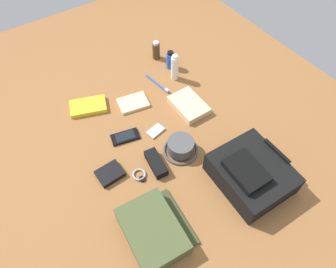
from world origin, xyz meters
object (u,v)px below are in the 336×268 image
toiletry_pouch (153,230)px  toothpaste_tube (175,68)px  media_player (155,131)px  sunglasses_case (156,163)px  wristwatch (140,175)px  wallet (110,174)px  cologne_bottle (156,51)px  notepad (133,103)px  bucket_hat (181,147)px  paperback_novel (88,106)px  backpack (251,173)px  deodorant_spray (170,60)px  cell_phone (125,137)px  toothbrush (159,85)px  folded_towel (189,105)px

toiletry_pouch → toothpaste_tube: toothpaste_tube is taller
media_player → sunglasses_case: size_ratio=0.66×
wristwatch → wallet: (-0.08, -0.10, 0.01)m
cologne_bottle → notepad: bearing=-50.9°
bucket_hat → paperback_novel: bucket_hat is taller
toiletry_pouch → cologne_bottle: cologne_bottle is taller
paperback_novel → wallet: bearing=-12.3°
toothpaste_tube → toiletry_pouch: bearing=-40.0°
wallet → cologne_bottle: bearing=130.4°
backpack → cologne_bottle: (-0.92, 0.11, -0.01)m
toothpaste_tube → media_player: size_ratio=1.69×
toiletry_pouch → deodorant_spray: size_ratio=2.64×
media_player → sunglasses_case: sunglasses_case is taller
cell_phone → wristwatch: size_ratio=2.03×
toothbrush → cologne_bottle: bearing=150.3°
cell_phone → wallet: wallet is taller
bucket_hat → wallet: bearing=-101.9°
toothbrush → toiletry_pouch: bearing=-34.3°
paperback_novel → sunglasses_case: sunglasses_case is taller
backpack → paperback_novel: size_ratio=1.54×
notepad → backpack: bearing=26.7°
backpack → toothpaste_tube: size_ratio=2.05×
media_player → notepad: (-0.22, 0.00, 0.00)m
folded_towel → wristwatch: bearing=-64.0°
cologne_bottle → folded_towel: size_ratio=0.56×
backpack → media_player: 0.49m
paperback_novel → toothbrush: size_ratio=1.11×
media_player → toothbrush: toothbrush is taller
bucket_hat → sunglasses_case: 0.14m
toiletry_pouch → wristwatch: size_ratio=4.03×
toothpaste_tube → cell_phone: bearing=-64.3°
paperback_novel → wallet: 0.43m
bucket_hat → sunglasses_case: (0.00, -0.14, -0.01)m
cologne_bottle → wristwatch: bearing=-38.0°
cell_phone → wristwatch: (0.22, -0.05, -0.00)m
backpack → wallet: bearing=-126.4°
cologne_bottle → cell_phone: (0.41, -0.44, -0.05)m
cologne_bottle → wristwatch: (0.63, -0.49, -0.05)m
toothpaste_tube → cologne_bottle: bearing=177.2°
notepad → wallet: bearing=-32.8°
cologne_bottle → toothpaste_tube: 0.21m
backpack → deodorant_spray: (-0.80, 0.13, -0.01)m
bucket_hat → wristwatch: 0.23m
bucket_hat → cell_phone: (-0.21, -0.18, -0.02)m
paperback_novel → bucket_hat: bearing=26.4°
bucket_hat → media_player: bearing=-167.4°
notepad → folded_towel: (0.18, 0.23, 0.01)m
notepad → toothbrush: bearing=113.2°
toothpaste_tube → folded_towel: (0.22, -0.07, -0.06)m
bucket_hat → sunglasses_case: size_ratio=1.18×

